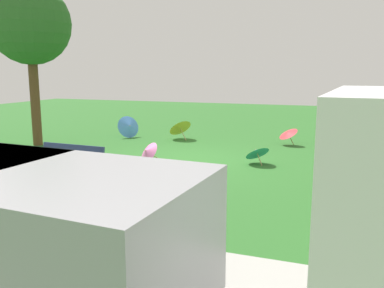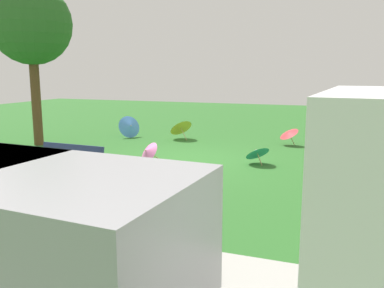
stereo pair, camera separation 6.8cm
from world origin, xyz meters
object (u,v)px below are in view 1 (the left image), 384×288
Objects in this scene: park_bench at (77,163)px; parasol_blue_0 at (129,126)px; parasol_blue_1 at (346,148)px; parasol_yellow_0 at (179,127)px; parasol_red_3 at (358,168)px; shade_tree at (30,25)px; parasol_pink_0 at (147,152)px; parasol_red_0 at (288,133)px; parasol_purple_0 at (31,153)px; parasol_teal_1 at (257,152)px.

park_bench reaches higher than parasol_blue_0.
parasol_yellow_0 is (5.73, -1.38, 0.18)m from parasol_blue_1.
park_bench reaches higher than parasol_red_3.
park_bench is at bearing 139.27° from shade_tree.
parasol_pink_0 is 3.95m from parasol_yellow_0.
parasol_blue_0 reaches higher than parasol_red_0.
parasol_blue_0 is 5.44m from parasol_purple_0.
parasol_red_0 is 5.14m from parasol_pink_0.
parasol_purple_0 is at bearing 27.43° from parasol_teal_1.
parasol_red_3 reaches higher than parasol_blue_0.
shade_tree is 10.71m from parasol_red_3.
shade_tree is 4.87× the size of parasol_yellow_0.
parasol_red_0 is (-3.79, -6.39, -0.04)m from park_bench.
shade_tree is 4.78m from parasol_blue_0.
parasol_teal_1 is (-3.46, 3.08, -0.13)m from parasol_yellow_0.
parasol_red_3 is at bearing 169.89° from shade_tree.
shade_tree is 6.01m from parasol_pink_0.
parasol_pink_0 is at bearing 125.10° from parasol_blue_0.
parasol_blue_0 reaches higher than parasol_pink_0.
parasol_pink_0 is at bearing 26.26° from parasol_blue_1.
park_bench is at bearing 17.01° from parasol_red_3.
parasol_blue_1 is at bearing 141.89° from parasol_red_0.
parasol_yellow_0 is (-4.05, -2.76, -3.45)m from shade_tree.
parasol_purple_0 reaches higher than parasol_blue_1.
parasol_red_0 is at bearing -66.13° from parasol_red_3.
parasol_red_3 is (-5.92, 4.54, -0.03)m from parasol_yellow_0.
parasol_red_3 is at bearing 113.87° from parasol_red_0.
park_bench is at bearing 108.37° from parasol_blue_0.
parasol_purple_0 is (-2.35, 2.99, -3.45)m from shade_tree.
park_bench is 0.31× the size of shade_tree.
parasol_purple_0 is at bearing 73.58° from parasol_yellow_0.
parasol_blue_1 is (-5.64, -4.95, -0.19)m from park_bench.
park_bench is 1.82× the size of parasol_red_0.
shade_tree is at bearing 34.31° from parasol_yellow_0.
shade_tree is at bearing -51.76° from parasol_purple_0.
parasol_blue_1 is 3.17m from parasol_red_3.
parasol_purple_0 is 1.14× the size of parasol_teal_1.
shade_tree is at bearing -13.72° from parasol_pink_0.
parasol_blue_0 is 1.21× the size of parasol_pink_0.
shade_tree is 5.63× the size of parasol_red_3.
parasol_red_0 is at bearing -38.11° from parasol_blue_1.
parasol_pink_0 is (-2.31, -1.85, -0.17)m from parasol_purple_0.
park_bench reaches higher than parasol_pink_0.
parasol_teal_1 is at bearing 177.60° from shade_tree.
parasol_red_3 reaches higher than parasol_red_0.
shade_tree reaches higher than parasol_yellow_0.
parasol_red_3 is at bearing 142.51° from parasol_yellow_0.
parasol_teal_1 is at bearing 138.31° from parasol_yellow_0.
park_bench is 2.49m from parasol_pink_0.
parasol_yellow_0 is 4.63m from parasol_teal_1.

